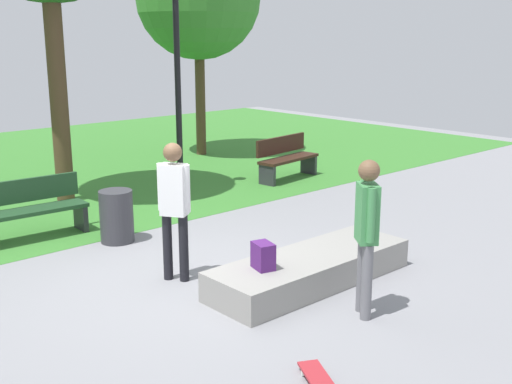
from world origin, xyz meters
TOP-DOWN VIEW (x-y plane):
  - ground_plane at (0.00, 0.00)m, footprint 28.00×28.00m
  - concrete_ledge at (1.12, -1.23)m, footprint 2.83×0.93m
  - backpack_on_ledge at (0.35, -1.18)m, footprint 0.27×0.32m
  - skater_performing_trick at (0.86, -2.28)m, footprint 0.35×0.38m
  - skater_watching at (-0.08, -0.01)m, footprint 0.34×0.38m
  - skateboard_by_ledge at (-0.64, -3.03)m, footprint 0.55×0.80m
  - park_bench_far_left at (5.07, 3.21)m, footprint 1.65×0.68m
  - park_bench_near_lamppost at (-0.71, 2.89)m, footprint 1.62×0.56m
  - lamp_post at (2.81, 3.96)m, footprint 0.28×0.28m
  - trash_bin at (0.15, 1.86)m, footprint 0.50×0.50m

SIDE VIEW (x-z plane):
  - ground_plane at x=0.00m, z-range 0.00..0.00m
  - skateboard_by_ledge at x=-0.64m, z-range 0.02..0.10m
  - concrete_ledge at x=1.12m, z-range 0.00..0.37m
  - trash_bin at x=0.15m, z-range 0.00..0.79m
  - park_bench_far_left at x=5.07m, z-range 0.03..0.94m
  - park_bench_near_lamppost at x=-0.71m, z-range 0.03..0.94m
  - backpack_on_ledge at x=0.35m, z-range 0.37..0.69m
  - skater_performing_trick at x=0.86m, z-range 0.16..1.93m
  - skater_watching at x=-0.08m, z-range 0.16..1.93m
  - lamp_post at x=2.81m, z-range 0.45..4.43m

